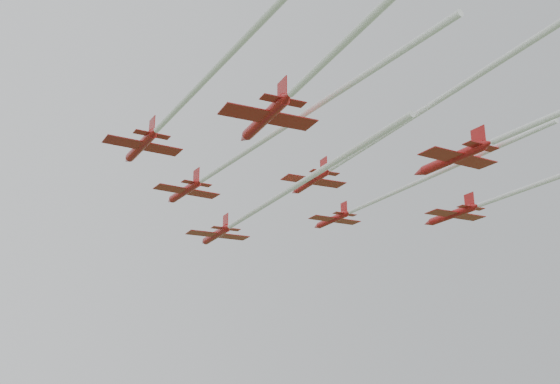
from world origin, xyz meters
TOP-DOWN VIEW (x-y plane):
  - jet_lead at (3.99, 10.39)m, footprint 13.73×56.87m
  - jet_row2_left at (-6.06, -1.10)m, footprint 8.97×55.78m
  - jet_row2_right at (17.76, -0.64)m, footprint 10.51×47.28m
  - jet_row3_left at (-19.96, -19.54)m, footprint 9.60×59.58m
  - jet_row3_mid at (2.49, -16.25)m, footprint 13.87×54.62m
  - jet_row3_right at (26.74, -17.53)m, footprint 12.58×52.99m
  - jet_row4_left at (-14.54, -32.08)m, footprint 15.25×60.89m

SIDE VIEW (x-z plane):
  - jet_lead at x=3.99m, z-range 54.57..57.54m
  - jet_row3_right at x=26.74m, z-range 55.16..57.88m
  - jet_row3_left at x=-19.96m, z-range 55.50..57.89m
  - jet_row4_left at x=-14.54m, z-range 55.39..58.15m
  - jet_row2_right at x=17.76m, z-range 56.49..58.95m
  - jet_row3_mid at x=2.49m, z-range 56.52..58.98m
  - jet_row2_left at x=-6.06m, z-range 57.04..59.70m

